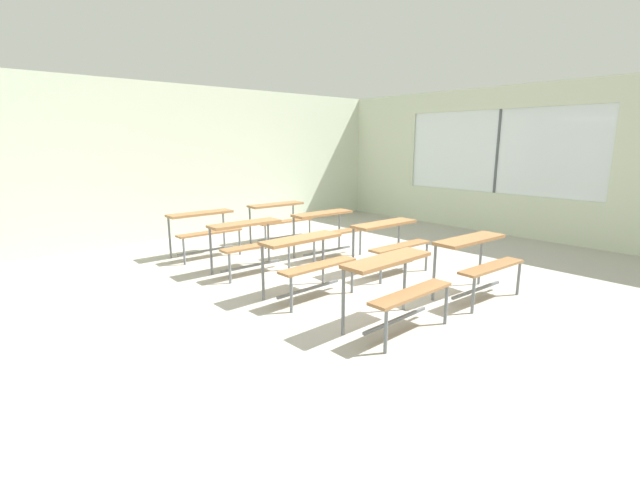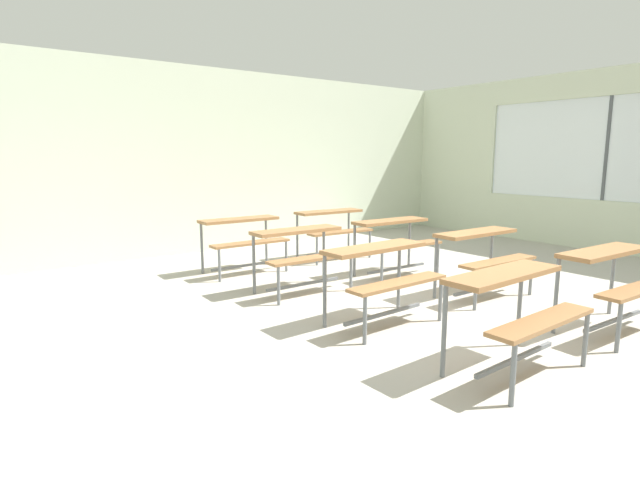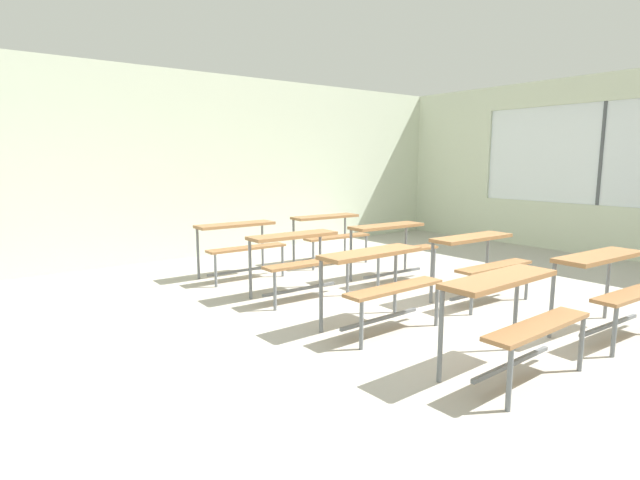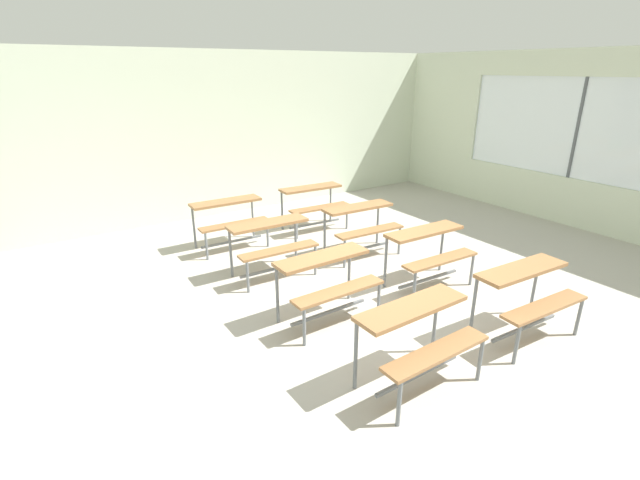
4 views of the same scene
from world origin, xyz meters
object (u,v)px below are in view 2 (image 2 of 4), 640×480
object	(u,v)px
desk_bench_r1c0	(382,266)
desk_bench_r1c1	(483,248)
desk_bench_r0c1	(615,271)
desk_bench_r3c0	(243,232)
desk_bench_r2c1	(396,234)
desk_bench_r0c0	(516,298)
desk_bench_r3c1	(333,222)
desk_bench_r2c0	(302,245)

from	to	relation	value
desk_bench_r1c0	desk_bench_r1c1	bearing A→B (deg)	-1.25
desk_bench_r0c1	desk_bench_r3c0	size ratio (longest dim) A/B	1.02
desk_bench_r2c1	desk_bench_r3c0	world-z (taller)	same
desk_bench_r0c0	desk_bench_r3c0	distance (m)	4.04
desk_bench_r3c1	desk_bench_r0c0	bearing A→B (deg)	-107.43
desk_bench_r0c1	desk_bench_r2c0	xyz separation A→B (m)	(-1.52, 2.79, 0.00)
desk_bench_r0c0	desk_bench_r3c0	world-z (taller)	same
desk_bench_r0c0	desk_bench_r1c1	world-z (taller)	same
desk_bench_r3c0	desk_bench_r0c1	bearing A→B (deg)	-67.78
desk_bench_r1c1	desk_bench_r3c1	distance (m)	2.71
desk_bench_r2c0	desk_bench_r3c1	world-z (taller)	same
desk_bench_r2c0	desk_bench_r3c0	size ratio (longest dim) A/B	1.00
desk_bench_r1c0	desk_bench_r3c1	world-z (taller)	same
desk_bench_r3c1	desk_bench_r2c1	bearing A→B (deg)	-88.43
desk_bench_r3c0	desk_bench_r3c1	distance (m)	1.58
desk_bench_r2c0	desk_bench_r3c1	xyz separation A→B (m)	(1.52, 1.32, 0.00)
desk_bench_r0c1	desk_bench_r2c1	world-z (taller)	same
desk_bench_r3c1	desk_bench_r1c1	bearing A→B (deg)	-86.55
desk_bench_r2c0	desk_bench_r2c1	bearing A→B (deg)	-1.20
desk_bench_r1c1	desk_bench_r2c0	bearing A→B (deg)	139.80
desk_bench_r2c1	desk_bench_r3c1	world-z (taller)	same
desk_bench_r0c0	desk_bench_r1c0	bearing A→B (deg)	90.52
desk_bench_r1c1	desk_bench_r2c0	size ratio (longest dim) A/B	1.00
desk_bench_r1c0	desk_bench_r3c0	world-z (taller)	same
desk_bench_r0c1	desk_bench_r3c1	bearing A→B (deg)	92.96
desk_bench_r0c1	desk_bench_r2c1	size ratio (longest dim) A/B	1.00
desk_bench_r3c1	desk_bench_r2c0	bearing A→B (deg)	-135.94
desk_bench_r2c0	desk_bench_r2c1	size ratio (longest dim) A/B	0.99
desk_bench_r1c0	desk_bench_r1c1	xyz separation A→B (m)	(1.57, -0.01, 0.00)
desk_bench_r2c0	desk_bench_r2c1	world-z (taller)	same
desk_bench_r2c0	desk_bench_r3c1	distance (m)	2.01
desk_bench_r0c1	desk_bench_r2c0	world-z (taller)	same
desk_bench_r1c1	desk_bench_r0c1	bearing A→B (deg)	-89.10
desk_bench_r1c0	desk_bench_r0c0	bearing A→B (deg)	-89.40
desk_bench_r2c1	desk_bench_r1c0	bearing A→B (deg)	-136.35
desk_bench_r1c0	desk_bench_r3c0	distance (m)	2.68
desk_bench_r0c0	desk_bench_r2c1	size ratio (longest dim) A/B	0.98
desk_bench_r3c0	desk_bench_r1c1	bearing A→B (deg)	-58.09
desk_bench_r1c0	desk_bench_r2c1	world-z (taller)	same
desk_bench_r1c0	desk_bench_r2c1	size ratio (longest dim) A/B	0.98
desk_bench_r1c1	desk_bench_r3c1	world-z (taller)	same
desk_bench_r0c0	desk_bench_r1c0	xyz separation A→B (m)	(-0.04, 1.36, 0.00)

